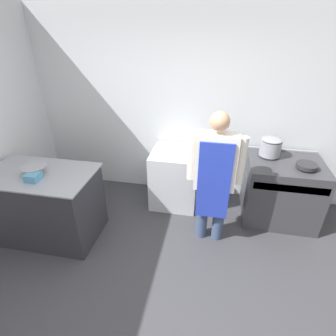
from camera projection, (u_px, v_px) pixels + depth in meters
ground_plane at (137, 305)px, 2.59m from camera, size 14.00×14.00×0.00m
wall_back at (175, 109)px, 3.80m from camera, size 8.00×0.05×2.70m
prep_counter at (46, 205)px, 3.27m from camera, size 1.29×0.77×0.91m
stove at (280, 190)px, 3.59m from camera, size 0.95×0.78×0.89m
fridge_unit at (175, 177)px, 3.90m from camera, size 0.67×0.67×0.84m
person_cook at (215, 174)px, 2.97m from camera, size 0.64×0.24×1.67m
mixing_bowl at (34, 170)px, 3.02m from camera, size 0.26×0.26×0.09m
plastic_tub at (33, 177)px, 2.89m from camera, size 0.15×0.15×0.09m
stock_pot at (271, 147)px, 3.46m from camera, size 0.27×0.27×0.25m
saute_pan at (307, 166)px, 3.21m from camera, size 0.25×0.25×0.05m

